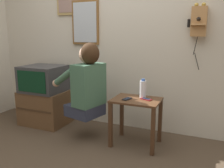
{
  "coord_description": "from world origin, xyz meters",
  "views": [
    {
      "loc": [
        1.1,
        -1.73,
        1.25
      ],
      "look_at": [
        0.08,
        0.66,
        0.7
      ],
      "focal_mm": 38.0,
      "sensor_mm": 36.0,
      "label": 1
    }
  ],
  "objects": [
    {
      "name": "cell_phone_spare",
      "position": [
        0.46,
        0.73,
        0.55
      ],
      "size": [
        0.14,
        0.1,
        0.01
      ],
      "rotation": [
        0.0,
        0.0,
        1.2
      ],
      "color": "maroon",
      "rests_on": "side_table"
    },
    {
      "name": "person",
      "position": [
        -0.22,
        0.63,
        0.7
      ],
      "size": [
        0.61,
        0.5,
        0.86
      ],
      "rotation": [
        0.0,
        0.0,
        1.32
      ],
      "color": "#2D3347",
      "rests_on": "ground_plane"
    },
    {
      "name": "wall_mirror",
      "position": [
        -0.54,
        1.18,
        1.4
      ],
      "size": [
        0.4,
        0.03,
        0.59
      ],
      "color": "brown"
    },
    {
      "name": "television",
      "position": [
        -1.02,
        0.83,
        0.65
      ],
      "size": [
        0.54,
        0.48,
        0.36
      ],
      "color": "#38383A",
      "rests_on": "tv_stand"
    },
    {
      "name": "tv_stand",
      "position": [
        -1.03,
        0.85,
        0.24
      ],
      "size": [
        0.62,
        0.5,
        0.47
      ],
      "color": "brown",
      "rests_on": "ground_plane"
    },
    {
      "name": "cell_phone_held",
      "position": [
        0.26,
        0.66,
        0.55
      ],
      "size": [
        0.09,
        0.13,
        0.01
      ],
      "rotation": [
        0.0,
        0.0,
        -0.23
      ],
      "color": "black",
      "rests_on": "side_table"
    },
    {
      "name": "side_table",
      "position": [
        0.35,
        0.71,
        0.42
      ],
      "size": [
        0.53,
        0.4,
        0.54
      ],
      "color": "#51331E",
      "rests_on": "ground_plane"
    },
    {
      "name": "water_bottle",
      "position": [
        0.4,
        0.8,
        0.64
      ],
      "size": [
        0.07,
        0.07,
        0.22
      ],
      "color": "silver",
      "rests_on": "side_table"
    },
    {
      "name": "wall_back",
      "position": [
        0.0,
        1.22,
        1.27
      ],
      "size": [
        6.8,
        0.05,
        2.55
      ],
      "color": "beige",
      "rests_on": "ground_plane"
    },
    {
      "name": "wall_phone_antique",
      "position": [
        0.92,
        1.14,
        1.39
      ],
      "size": [
        0.21,
        0.18,
        0.74
      ],
      "color": "#AD7A47"
    }
  ]
}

